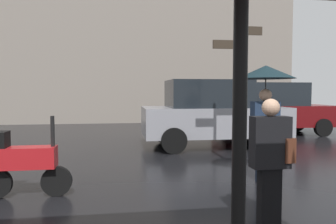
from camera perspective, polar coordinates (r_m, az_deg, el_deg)
pedestrian_with_umbrella at (r=5.95m, az=16.73°, el=3.69°), size 1.02×1.02×2.06m
pedestrian_with_bag at (r=3.93m, az=17.65°, el=-7.37°), size 0.47×0.24×1.52m
parked_scooter at (r=5.40m, az=-24.09°, el=-7.91°), size 1.33×0.32×1.23m
parked_car_left at (r=12.79m, az=17.90°, el=0.57°), size 4.39×1.89×1.93m
parked_car_right at (r=9.51m, az=7.69°, el=-0.18°), size 4.10×2.02×1.93m
street_signpost at (r=7.10m, az=11.92°, el=5.92°), size 1.08×0.08×3.14m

